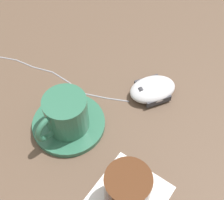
{
  "coord_description": "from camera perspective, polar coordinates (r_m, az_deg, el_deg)",
  "views": [
    {
      "loc": [
        0.25,
        0.14,
        0.5
      ],
      "look_at": [
        -0.08,
        0.03,
        0.03
      ],
      "focal_mm": 50.0,
      "sensor_mm": 36.0,
      "label": 1
    }
  ],
  "objects": [
    {
      "name": "computer_mouse",
      "position": [
        0.63,
        7.41,
        1.94
      ],
      "size": [
        0.11,
        0.11,
        0.03
      ],
      "color": "silver",
      "rests_on": "ground"
    },
    {
      "name": "drinking_glass",
      "position": [
        0.5,
        2.84,
        -15.9
      ],
      "size": [
        0.07,
        0.07,
        0.08
      ],
      "primitive_type": "cylinder",
      "color": "#4C2814",
      "rests_on": "napkin_under_glass"
    },
    {
      "name": "napkin_under_glass",
      "position": [
        0.54,
        3.2,
        -16.96
      ],
      "size": [
        0.14,
        0.14,
        0.0
      ],
      "primitive_type": "cube",
      "rotation": [
        0.0,
        0.0,
        -0.28
      ],
      "color": "white",
      "rests_on": "ground"
    },
    {
      "name": "mouse_cable",
      "position": [
        0.68,
        -9.68,
        4.0
      ],
      "size": [
        0.04,
        0.32,
        0.0
      ],
      "color": "gray",
      "rests_on": "ground"
    },
    {
      "name": "coffee_cup",
      "position": [
        0.56,
        -8.54,
        -2.54
      ],
      "size": [
        0.11,
        0.08,
        0.07
      ],
      "color": "#2D664C",
      "rests_on": "saucer"
    },
    {
      "name": "ground_plane",
      "position": [
        0.58,
        -5.25,
        -7.4
      ],
      "size": [
        3.0,
        3.0,
        0.0
      ],
      "primitive_type": "plane",
      "color": "brown"
    },
    {
      "name": "saucer",
      "position": [
        0.6,
        -7.89,
        -4.31
      ],
      "size": [
        0.14,
        0.14,
        0.01
      ],
      "primitive_type": "cylinder",
      "color": "#2D664C",
      "rests_on": "ground"
    }
  ]
}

